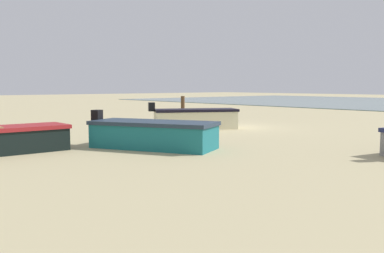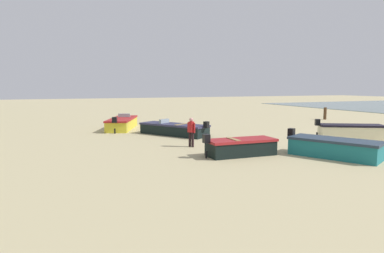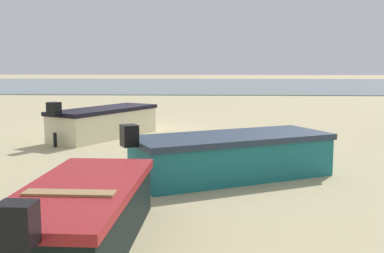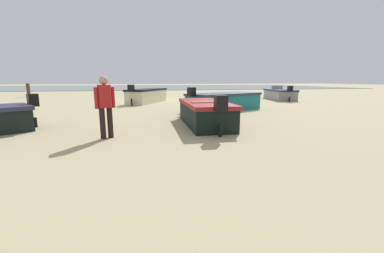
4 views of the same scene
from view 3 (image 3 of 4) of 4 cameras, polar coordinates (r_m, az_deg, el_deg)
The scene contains 5 objects.
ground_plane at distance 16.89m, azimuth -7.41°, elevation -0.39°, with size 160.00×160.00×0.00m, color tan.
tidal_water at distance 52.61m, azimuth -0.63°, elevation 5.05°, with size 80.00×36.00×0.06m, color slate.
boat_black_0 at distance 6.25m, azimuth -13.15°, elevation -10.34°, with size 1.41×3.68×1.12m.
boat_teal_3 at distance 9.77m, azimuth 4.67°, elevation -3.49°, with size 4.32×3.25×1.20m.
boat_cream_4 at distance 15.20m, azimuth -10.41°, elevation 0.48°, with size 2.99×4.02×1.25m.
Camera 3 is at (-2.92, 16.48, 2.31)m, focal length 44.80 mm.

